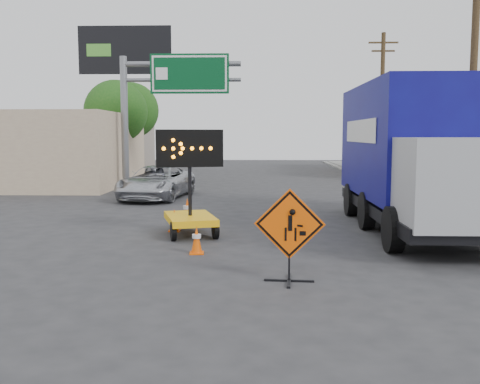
{
  "coord_description": "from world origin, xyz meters",
  "views": [
    {
      "loc": [
        0.34,
        -9.54,
        2.85
      ],
      "look_at": [
        -0.08,
        3.57,
        1.43
      ],
      "focal_mm": 40.0,
      "sensor_mm": 36.0,
      "label": 1
    }
  ],
  "objects_px": {
    "pickup_truck": "(157,182)",
    "box_truck": "(412,164)",
    "construction_sign": "(289,233)",
    "arrow_board": "(190,212)"
  },
  "relations": [
    {
      "from": "construction_sign",
      "to": "box_truck",
      "type": "xyz_separation_m",
      "value": [
        3.96,
        5.79,
        1.02
      ]
    },
    {
      "from": "arrow_board",
      "to": "pickup_truck",
      "type": "distance_m",
      "value": 9.01
    },
    {
      "from": "box_truck",
      "to": "construction_sign",
      "type": "bearing_deg",
      "value": -124.3
    },
    {
      "from": "arrow_board",
      "to": "box_truck",
      "type": "xyz_separation_m",
      "value": [
        6.49,
        1.04,
        1.31
      ]
    },
    {
      "from": "arrow_board",
      "to": "box_truck",
      "type": "relative_size",
      "value": 0.32
    },
    {
      "from": "construction_sign",
      "to": "pickup_truck",
      "type": "relative_size",
      "value": 0.35
    },
    {
      "from": "pickup_truck",
      "to": "box_truck",
      "type": "bearing_deg",
      "value": -32.45
    },
    {
      "from": "construction_sign",
      "to": "arrow_board",
      "type": "distance_m",
      "value": 5.39
    },
    {
      "from": "arrow_board",
      "to": "pickup_truck",
      "type": "relative_size",
      "value": 0.57
    },
    {
      "from": "pickup_truck",
      "to": "box_truck",
      "type": "height_order",
      "value": "box_truck"
    }
  ]
}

